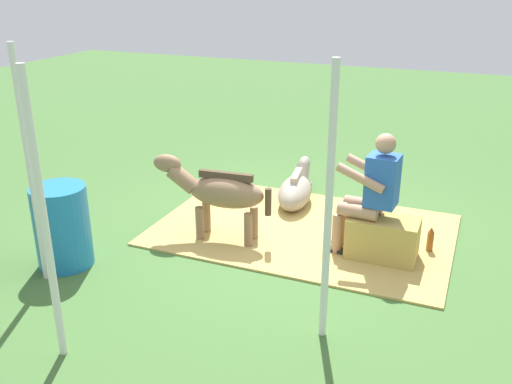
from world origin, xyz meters
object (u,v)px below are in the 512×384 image
object	(u,v)px
person_seated	(370,190)
soda_bottle	(430,240)
pony_lying	(296,189)
tent_pole_mid	(44,223)
pony_standing	(218,192)
water_barrel	(62,226)
tent_pole_left	(329,209)
hay_bale	(382,239)
tent_pole_right	(30,169)

from	to	relation	value
person_seated	soda_bottle	size ratio (longest dim) A/B	4.53
pony_lying	tent_pole_mid	xyz separation A→B (m)	(0.70, 3.58, 0.93)
pony_standing	soda_bottle	world-z (taller)	pony_standing
person_seated	water_barrel	bearing A→B (deg)	25.86
tent_pole_mid	person_seated	bearing A→B (deg)	-126.11
tent_pole_left	hay_bale	bearing A→B (deg)	-97.45
pony_lying	tent_pole_left	world-z (taller)	tent_pole_left
tent_pole_left	person_seated	bearing A→B (deg)	-91.24
person_seated	tent_pole_right	bearing A→B (deg)	30.71
person_seated	tent_pole_right	world-z (taller)	tent_pole_right
pony_standing	tent_pole_right	world-z (taller)	tent_pole_right
pony_standing	pony_lying	bearing A→B (deg)	-109.10
soda_bottle	person_seated	bearing A→B (deg)	27.64
hay_bale	pony_lying	world-z (taller)	hay_bale
soda_bottle	water_barrel	size ratio (longest dim) A/B	0.35
pony_standing	tent_pole_mid	size ratio (longest dim) A/B	0.60
tent_pole_left	tent_pole_mid	bearing A→B (deg)	29.38
water_barrel	hay_bale	bearing A→B (deg)	-155.53
water_barrel	tent_pole_right	bearing A→B (deg)	90.63
water_barrel	tent_pole_right	xyz separation A→B (m)	(-0.00, 0.30, 0.70)
tent_pole_right	water_barrel	bearing A→B (deg)	-89.37
pony_standing	soda_bottle	xyz separation A→B (m)	(-2.19, -0.55, -0.42)
tent_pole_mid	water_barrel	bearing A→B (deg)	-51.28
hay_bale	tent_pole_right	world-z (taller)	tent_pole_right
person_seated	water_barrel	size ratio (longest dim) A/B	1.59
pony_lying	tent_pole_left	xyz separation A→B (m)	(-1.10, 2.57, 0.93)
hay_bale	tent_pole_right	bearing A→B (deg)	29.18
hay_bale	person_seated	xyz separation A→B (m)	(0.16, -0.01, 0.51)
pony_standing	person_seated	bearing A→B (deg)	-171.53
soda_bottle	water_barrel	world-z (taller)	water_barrel
person_seated	pony_lying	distance (m)	1.65
tent_pole_right	tent_pole_left	bearing A→B (deg)	-176.97
person_seated	hay_bale	bearing A→B (deg)	177.20
person_seated	pony_standing	size ratio (longest dim) A/B	0.99
person_seated	pony_standing	bearing A→B (deg)	8.47
pony_lying	water_barrel	xyz separation A→B (m)	(1.64, 2.41, 0.23)
person_seated	soda_bottle	world-z (taller)	person_seated
soda_bottle	tent_pole_left	xyz separation A→B (m)	(0.64, 1.82, 0.98)
soda_bottle	water_barrel	xyz separation A→B (m)	(3.38, 1.66, 0.28)
tent_pole_left	tent_pole_right	xyz separation A→B (m)	(2.73, 0.14, 0.00)
water_barrel	tent_pole_mid	bearing A→B (deg)	128.72
tent_pole_right	soda_bottle	bearing A→B (deg)	-149.83
hay_bale	tent_pole_left	world-z (taller)	tent_pole_left
pony_lying	soda_bottle	bearing A→B (deg)	156.62
water_barrel	tent_pole_right	size ratio (longest dim) A/B	0.37
tent_pole_mid	soda_bottle	bearing A→B (deg)	-130.77
pony_lying	tent_pole_right	world-z (taller)	tent_pole_right
water_barrel	tent_pole_left	bearing A→B (deg)	176.74
person_seated	tent_pole_mid	distance (m)	3.13
person_seated	water_barrel	distance (m)	3.09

